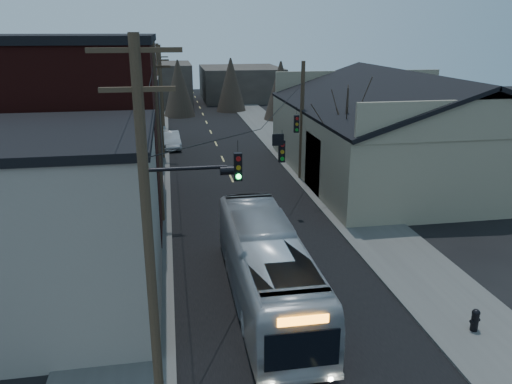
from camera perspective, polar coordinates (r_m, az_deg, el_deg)
road_surface at (r=40.94m, az=-3.52°, el=3.12°), size 9.00×110.00×0.02m
sidewalk_left at (r=40.76m, az=-12.65°, el=2.71°), size 4.00×110.00×0.12m
sidewalk_right at (r=42.10m, az=5.32°, el=3.57°), size 4.00×110.00×0.12m
building_clapboard at (r=20.19m, az=-22.74°, el=-3.84°), size 8.00×8.00×7.00m
building_brick at (r=30.39m, az=-20.66°, el=6.39°), size 10.00×12.00×10.00m
building_left_far at (r=46.16m, az=-16.41°, el=8.57°), size 9.00×14.00×7.00m
warehouse at (r=39.22m, az=16.61°, el=5.77°), size 16.16×20.60×7.73m
building_far_left at (r=74.72m, az=-11.37°, el=11.93°), size 10.00×12.00×6.00m
building_far_right at (r=80.52m, az=-1.79°, el=12.33°), size 12.00×14.00×5.00m
bare_tree at (r=32.00m, az=10.13°, el=5.25°), size 0.40×0.40×7.20m
utility_lines at (r=33.95m, az=-7.83°, el=8.42°), size 11.24×45.28×10.50m
bus at (r=20.05m, az=1.21°, el=-8.56°), size 2.66×11.26×3.13m
parked_car at (r=47.38m, az=-9.71°, el=5.88°), size 1.91×4.67×1.51m
fire_hydrant at (r=20.23m, az=23.76°, el=-13.15°), size 0.42×0.30×0.87m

